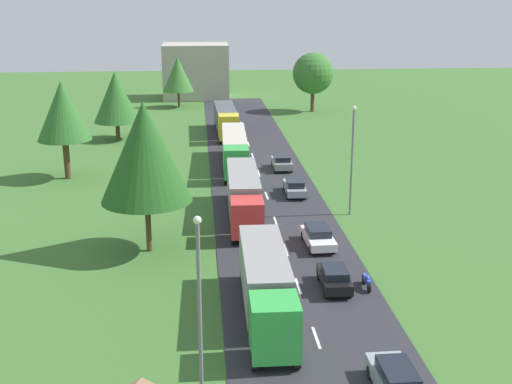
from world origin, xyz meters
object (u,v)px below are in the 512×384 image
at_px(lamppost_lead, 200,304).
at_px(tree_elm, 313,73).
at_px(motorcycle_courier, 367,281).
at_px(truck_lead, 266,284).
at_px(truck_second, 244,194).
at_px(car_second, 335,277).
at_px(tree_maple, 116,97).
at_px(lamppost_second, 352,156).
at_px(car_fifth, 282,162).
at_px(car_lead, 396,380).
at_px(car_fourth, 295,187).
at_px(truck_fourth, 226,119).
at_px(car_third, 318,236).
at_px(tree_oak, 178,74).
at_px(truck_third, 235,148).
at_px(tree_lime, 63,111).
at_px(tree_pine, 145,152).
at_px(distant_building, 196,71).

bearing_deg(lamppost_lead, tree_elm, 76.87).
bearing_deg(lamppost_lead, motorcycle_courier, 48.03).
bearing_deg(truck_lead, truck_second, 90.11).
distance_m(car_second, tree_maple, 50.69).
bearing_deg(lamppost_second, truck_lead, -116.20).
bearing_deg(car_fifth, truck_lead, -98.55).
distance_m(car_lead, lamppost_lead, 9.85).
relative_size(car_fourth, lamppost_second, 0.49).
height_order(truck_fourth, car_third, truck_fourth).
distance_m(car_fourth, tree_elm, 46.33).
xyz_separation_m(lamppost_second, tree_oak, (-15.69, 57.01, 0.26)).
height_order(truck_second, car_fourth, truck_second).
distance_m(truck_third, truck_fourth, 17.38).
distance_m(car_second, car_fourth, 20.58).
bearing_deg(tree_maple, car_third, -64.50).
distance_m(motorcycle_courier, tree_lime, 37.50).
bearing_deg(truck_lead, car_second, 37.00).
distance_m(truck_lead, motorcycle_courier, 7.73).
height_order(car_third, tree_oak, tree_oak).
bearing_deg(truck_second, car_second, -72.01).
distance_m(lamppost_second, tree_pine, 17.86).
relative_size(car_second, tree_pine, 0.36).
relative_size(car_fifth, tree_elm, 0.44).
relative_size(tree_elm, distant_building, 0.80).
distance_m(truck_third, car_fifth, 5.27).
bearing_deg(tree_maple, car_lead, -72.03).
distance_m(car_fourth, distant_building, 62.08).
distance_m(truck_third, lamppost_second, 19.23).
bearing_deg(car_third, motorcycle_courier, -76.74).
bearing_deg(car_second, lamppost_second, 73.76).
bearing_deg(lamppost_lead, tree_maple, 99.80).
distance_m(truck_lead, lamppost_second, 20.46).
relative_size(truck_fourth, motorcycle_courier, 6.98).
height_order(tree_maple, distant_building, distant_building).
bearing_deg(car_fifth, lamppost_lead, -101.91).
xyz_separation_m(truck_lead, tree_pine, (-7.38, 11.25, 5.22)).
bearing_deg(truck_second, tree_oak, 96.70).
distance_m(truck_third, tree_lime, 17.92).
height_order(truck_second, distant_building, distant_building).
height_order(car_fifth, tree_elm, tree_elm).
bearing_deg(car_second, tree_oak, 99.06).
xyz_separation_m(car_lead, tree_maple, (-19.06, 58.76, 4.56)).
relative_size(lamppost_second, tree_oak, 1.14).
bearing_deg(car_second, truck_third, 98.18).
xyz_separation_m(truck_second, lamppost_second, (8.98, 0.14, 2.99)).
xyz_separation_m(truck_second, car_lead, (5.22, -26.31, -1.24)).
bearing_deg(tree_pine, tree_lime, 114.62).
bearing_deg(car_third, distant_building, 96.77).
height_order(truck_lead, tree_lime, tree_lime).
bearing_deg(car_lead, tree_maple, 107.97).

